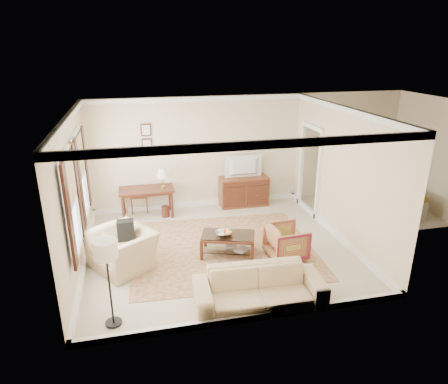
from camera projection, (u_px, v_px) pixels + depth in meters
name	position (u px, v px, depth m)	size (l,w,h in m)	color
room_shell	(217.00, 134.00, 7.68)	(5.51, 5.01, 2.91)	beige
annex_bedroom	(376.00, 197.00, 10.42)	(3.00, 2.70, 2.90)	beige
window_front	(72.00, 203.00, 6.79)	(0.12, 1.56, 1.80)	#CCB284
window_rear	(81.00, 175.00, 8.25)	(0.12, 1.56, 1.80)	#CCB284
doorway	(310.00, 171.00, 10.11)	(0.10, 1.12, 2.25)	white
rug	(223.00, 248.00, 8.50)	(3.78, 3.24, 0.01)	maroon
writing_desk	(147.00, 193.00, 9.92)	(1.34, 0.67, 0.73)	#492215
desk_chair	(138.00, 192.00, 10.23)	(0.45, 0.45, 1.05)	brown
desk_lamp	(163.00, 178.00, 9.88)	(0.32, 0.32, 0.50)	silver
framed_prints	(146.00, 137.00, 9.85)	(0.25, 0.04, 0.68)	#492215
sideboard	(244.00, 191.00, 10.68)	(1.28, 0.49, 0.79)	brown
tv	(244.00, 160.00, 10.36)	(0.95, 0.55, 0.12)	black
coffee_table	(228.00, 239.00, 8.16)	(1.22, 0.93, 0.46)	#492215
fruit_bowl	(223.00, 233.00, 8.08)	(0.42, 0.42, 0.10)	silver
book_a	(226.00, 245.00, 8.29)	(0.28, 0.04, 0.38)	brown
book_b	(238.00, 248.00, 8.18)	(0.28, 0.03, 0.38)	brown
striped_armchair	(287.00, 240.00, 8.05)	(0.73, 0.69, 0.75)	maroon
club_armchair	(122.00, 243.00, 7.65)	(1.16, 0.75, 1.01)	tan
backpack	(126.00, 229.00, 7.66)	(0.32, 0.22, 0.40)	black
sofa	(259.00, 282.00, 6.54)	(2.14, 0.63, 0.84)	tan
floor_lamp	(106.00, 256.00, 5.80)	(0.36, 0.36, 1.45)	black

